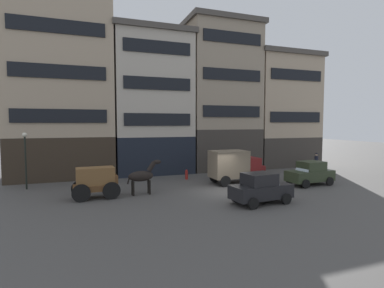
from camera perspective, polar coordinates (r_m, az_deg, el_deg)
The scene contains 13 objects.
ground_plane at distance 21.47m, azimuth 6.82°, elevation -8.91°, with size 120.00×120.00×0.00m, color #4C4947.
building_far_left at distance 29.20m, azimuth -23.60°, elevation 12.20°, with size 9.04×5.62×18.15m.
building_center_left at distance 29.56m, azimuth -7.65°, elevation 7.90°, with size 7.66×5.62×13.54m.
building_center_right at distance 32.00m, azimuth 5.50°, elevation 9.13°, with size 7.76×5.62×15.23m.
building_far_right at distance 35.77m, azimuth 16.51°, elevation 6.27°, with size 7.97×5.62×12.54m.
cargo_wagon at distance 20.14m, azimuth -17.74°, elevation -6.60°, with size 2.98×1.65×1.98m.
draft_horse at distance 20.43m, azimuth -9.41°, elevation -5.97°, with size 2.35×0.69×2.30m.
delivery_truck_near at distance 24.09m, azimuth 8.21°, elevation -4.07°, with size 4.37×2.16×2.62m.
sedan_dark at distance 18.48m, azimuth 12.91°, elevation -8.20°, with size 3.84×2.16×1.83m.
sedan_light at distance 25.04m, azimuth 21.53°, elevation -5.19°, with size 3.80×2.06×1.83m.
pedestrian_officer at distance 32.71m, azimuth 22.55°, elevation -3.00°, with size 0.51×0.51×1.79m.
streetlamp_curbside at distance 24.66m, azimuth -29.12°, elevation -1.43°, with size 0.32×0.32×4.12m.
fire_hydrant_curbside at distance 25.66m, azimuth -1.04°, elevation -5.79°, with size 0.24×0.24×0.83m.
Camera 1 is at (-9.41, -18.70, 4.78)m, focal length 28.05 mm.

